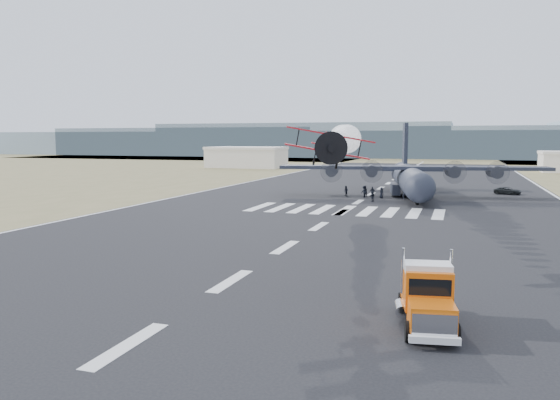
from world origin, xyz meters
The scene contains 21 objects.
ground centered at (0.00, 0.00, 0.00)m, with size 500.00×500.00×0.00m, color black.
scrub_far centered at (0.00, 230.00, 0.00)m, with size 500.00×80.00×0.00m, color olive.
runway_markings centered at (0.00, 60.00, 0.01)m, with size 60.00×260.00×0.01m, color silver, non-canonical shape.
ridge_seg_a centered at (-195.00, 260.00, 6.50)m, with size 150.00×50.00×13.00m, color slate.
ridge_seg_b centered at (-130.00, 260.00, 7.50)m, with size 150.00×50.00×15.00m, color slate.
ridge_seg_c centered at (-65.00, 260.00, 8.50)m, with size 150.00×50.00×17.00m, color slate.
ridge_seg_d centered at (0.00, 260.00, 6.50)m, with size 150.00×50.00×13.00m, color slate.
hangar_left centered at (-52.00, 145.00, 3.41)m, with size 24.50×14.50×6.70m.
semi_truck centered at (12.99, 7.03, 1.62)m, with size 3.42×7.50×3.30m.
aerobatic_biplane centered at (5.60, 15.92, 9.05)m, with size 6.07×5.57×2.81m.
smoke_trail centered at (0.94, 44.10, 9.31)m, with size 7.63×34.73×3.82m.
transport_aircraft centered at (6.51, 71.56, 3.18)m, with size 42.68×34.98×12.34m.
support_vehicle centered at (22.18, 79.17, 0.61)m, with size 2.03×4.40×1.22m, color black.
crew_a centered at (6.10, 66.03, 0.83)m, with size 0.61×0.50×1.66m, color black.
crew_b centered at (-3.47, 67.86, 0.83)m, with size 0.81×0.50×1.67m, color black.
crew_c centered at (-0.31, 67.17, 0.91)m, with size 1.18×0.55×1.83m, color black.
crew_d centered at (1.06, 66.80, 0.88)m, with size 1.03×0.53×1.76m, color black.
crew_e centered at (2.55, 66.50, 0.86)m, with size 0.84×0.52×1.72m, color black.
crew_f centered at (1.95, 61.12, 0.84)m, with size 1.55×0.50×1.68m, color black.
crew_g centered at (9.95, 66.03, 0.82)m, with size 0.60×0.49×1.64m, color black.
crew_h centered at (-0.16, 66.81, 0.95)m, with size 0.92×0.57×1.89m, color black.
Camera 1 is at (14.37, -20.88, 9.55)m, focal length 35.00 mm.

